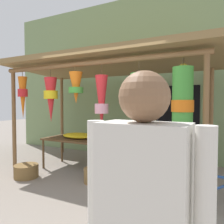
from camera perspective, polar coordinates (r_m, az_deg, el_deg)
The scene contains 10 objects.
ground_plane at distance 4.15m, azimuth -4.86°, elevation -19.57°, with size 30.00×30.00×0.00m, color gray.
shop_facade at distance 6.34m, azimuth 8.25°, elevation 8.83°, with size 9.20×0.29×4.54m.
market_stall_canopy at distance 4.83m, azimuth -0.93°, elevation 9.92°, with size 4.74×2.25×2.57m.
display_table at distance 5.26m, azimuth -9.63°, elevation -7.51°, with size 1.46×0.77×0.72m.
flower_heap_on_table at distance 5.26m, azimuth -8.62°, elevation -6.12°, with size 0.82×0.57×0.12m.
folding_chair at distance 3.92m, azimuth 9.83°, elevation -13.14°, with size 0.56×0.56×0.84m.
wicker_basket_by_table at distance 4.43m, azimuth -4.76°, elevation -16.18°, with size 0.39×0.39×0.28m, color olive.
wicker_basket_spare at distance 5.03m, azimuth -21.52°, elevation -14.17°, with size 0.49×0.49×0.26m, color brown.
parked_bicycle at distance 3.46m, azimuth 27.25°, elevation -18.21°, with size 1.75×0.44×0.92m.
vendor_in_orange at distance 1.12m, azimuth 8.23°, elevation -26.97°, with size 0.59×0.23×1.69m.
Camera 1 is at (2.03, -3.27, 1.55)m, focal length 34.96 mm.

